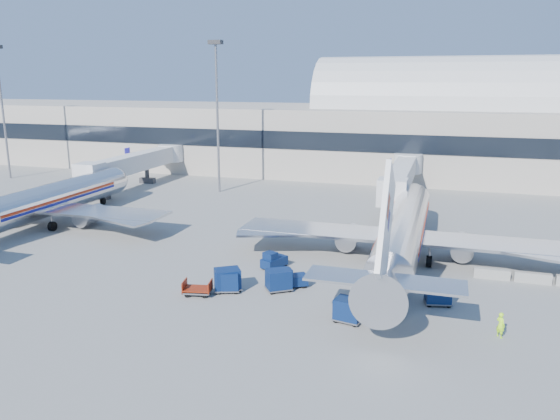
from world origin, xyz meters
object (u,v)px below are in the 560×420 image
(jetbridge_near, at_px, (402,175))
(cart_train_c, at_px, (228,279))
(cart_solo_near, at_px, (348,310))
(mast_far_west, at_px, (1,93))
(cart_solo_far, at_px, (438,293))
(ramp_worker, at_px, (501,325))
(barrier_mid, at_px, (533,278))
(airliner_main, at_px, (403,232))
(tug_lead, at_px, (290,279))
(cart_train_a, at_px, (279,280))
(cart_train_b, at_px, (227,281))
(tug_right, at_px, (386,290))
(jetbridge_mid, at_px, (139,162))
(cart_open_red, at_px, (198,290))
(mast_west, at_px, (217,95))
(barrier_near, at_px, (492,274))
(tug_left, at_px, (273,261))
(airliner_mid, at_px, (38,203))

(jetbridge_near, relative_size, cart_train_c, 10.28)
(cart_solo_near, bearing_deg, mast_far_west, 160.73)
(cart_solo_far, relative_size, ramp_worker, 1.26)
(cart_train_c, bearing_deg, barrier_mid, -12.14)
(airliner_main, relative_size, tug_lead, 13.10)
(cart_train_a, height_order, cart_train_b, cart_train_a)
(jetbridge_near, xyz_separation_m, tug_right, (2.06, -36.11, -3.18))
(tug_right, height_order, cart_solo_far, cart_solo_far)
(airliner_main, height_order, cart_train_c, airliner_main)
(jetbridge_near, xyz_separation_m, mast_far_west, (-67.60, -0.81, 10.86))
(jetbridge_mid, distance_m, barrier_mid, 62.81)
(jetbridge_near, height_order, ramp_worker, jetbridge_near)
(airliner_main, relative_size, cart_open_red, 14.89)
(mast_west, bearing_deg, airliner_main, -40.36)
(airliner_main, height_order, cart_train_a, airliner_main)
(tug_lead, relative_size, tug_right, 1.04)
(barrier_near, xyz_separation_m, cart_train_b, (-21.04, -9.62, 0.49))
(tug_lead, height_order, cart_train_b, cart_train_b)
(cart_train_a, height_order, cart_solo_far, cart_train_a)
(airliner_main, relative_size, jetbridge_mid, 1.35)
(cart_open_red, bearing_deg, mast_far_west, 133.33)
(cart_train_a, relative_size, cart_solo_far, 1.14)
(cart_train_c, xyz_separation_m, cart_open_red, (-1.96, -1.59, -0.57))
(ramp_worker, bearing_deg, barrier_mid, -60.72)
(mast_west, distance_m, barrier_near, 49.33)
(cart_train_c, relative_size, cart_solo_far, 1.19)
(cart_solo_far, bearing_deg, tug_right, 169.27)
(mast_west, height_order, barrier_mid, mast_west)
(cart_solo_near, bearing_deg, jetbridge_mid, 147.12)
(cart_train_c, distance_m, ramp_worker, 20.99)
(jetbridge_near, distance_m, barrier_mid, 32.09)
(airliner_main, bearing_deg, ramp_worker, -61.29)
(cart_train_b, bearing_deg, barrier_mid, 1.98)
(jetbridge_near, relative_size, cart_open_red, 10.99)
(mast_far_west, height_order, tug_lead, mast_far_west)
(tug_left, distance_m, cart_open_red, 8.83)
(tug_right, distance_m, cart_train_c, 12.92)
(tug_left, xyz_separation_m, cart_open_red, (-3.88, -7.93, -0.32))
(mast_west, bearing_deg, jetbridge_near, 1.68)
(barrier_near, distance_m, ramp_worker, 11.73)
(tug_right, relative_size, ramp_worker, 1.52)
(barrier_mid, xyz_separation_m, cart_train_b, (-24.34, -9.62, 0.49))
(barrier_mid, xyz_separation_m, cart_open_red, (-26.33, -11.02, -0.02))
(tug_lead, distance_m, cart_train_b, 5.32)
(airliner_main, bearing_deg, tug_lead, -130.83)
(cart_train_b, height_order, ramp_worker, ramp_worker)
(airliner_main, bearing_deg, tug_right, -91.97)
(airliner_mid, distance_m, tug_lead, 35.09)
(cart_train_b, bearing_deg, cart_solo_near, -34.17)
(barrier_mid, distance_m, tug_right, 13.74)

